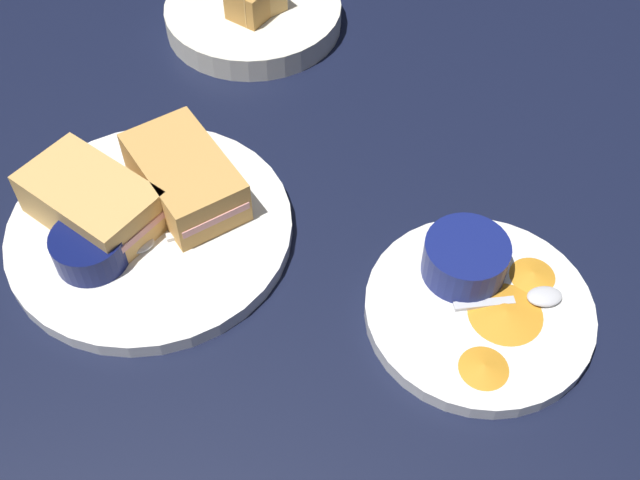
# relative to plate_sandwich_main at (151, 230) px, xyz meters

# --- Properties ---
(ground_plane) EXTENTS (1.10, 1.10, 0.03)m
(ground_plane) POSITION_rel_plate_sandwich_main_xyz_m (0.06, 0.11, -0.02)
(ground_plane) COLOR black
(plate_sandwich_main) EXTENTS (0.28, 0.28, 0.02)m
(plate_sandwich_main) POSITION_rel_plate_sandwich_main_xyz_m (0.00, 0.00, 0.00)
(plate_sandwich_main) COLOR white
(plate_sandwich_main) RESTS_ON ground_plane
(sandwich_half_near) EXTENTS (0.15, 0.12, 0.05)m
(sandwich_half_near) POSITION_rel_plate_sandwich_main_xyz_m (0.01, 0.05, 0.03)
(sandwich_half_near) COLOR tan
(sandwich_half_near) RESTS_ON plate_sandwich_main
(sandwich_half_far) EXTENTS (0.14, 0.08, 0.05)m
(sandwich_half_far) POSITION_rel_plate_sandwich_main_xyz_m (-0.05, -0.02, 0.03)
(sandwich_half_far) COLOR tan
(sandwich_half_far) RESTS_ON plate_sandwich_main
(ramekin_dark_sauce) EXTENTS (0.07, 0.07, 0.03)m
(ramekin_dark_sauce) POSITION_rel_plate_sandwich_main_xyz_m (-0.02, -0.06, 0.03)
(ramekin_dark_sauce) COLOR #0C144C
(ramekin_dark_sauce) RESTS_ON plate_sandwich_main
(spoon_by_dark_ramekin) EXTENTS (0.07, 0.09, 0.01)m
(spoon_by_dark_ramekin) POSITION_rel_plate_sandwich_main_xyz_m (0.02, -0.02, 0.01)
(spoon_by_dark_ramekin) COLOR silver
(spoon_by_dark_ramekin) RESTS_ON plate_sandwich_main
(plate_chips_companion) EXTENTS (0.21, 0.21, 0.02)m
(plate_chips_companion) POSITION_rel_plate_sandwich_main_xyz_m (0.31, 0.09, 0.00)
(plate_chips_companion) COLOR white
(plate_chips_companion) RESTS_ON ground_plane
(ramekin_light_gravy) EXTENTS (0.08, 0.08, 0.04)m
(ramekin_light_gravy) POSITION_rel_plate_sandwich_main_xyz_m (0.28, 0.12, 0.03)
(ramekin_light_gravy) COLOR navy
(ramekin_light_gravy) RESTS_ON plate_chips_companion
(spoon_by_gravy_ramekin) EXTENTS (0.08, 0.08, 0.01)m
(spoon_by_gravy_ramekin) POSITION_rel_plate_sandwich_main_xyz_m (0.34, 0.12, 0.01)
(spoon_by_gravy_ramekin) COLOR silver
(spoon_by_gravy_ramekin) RESTS_ON plate_chips_companion
(plantain_chip_scatter) EXTENTS (0.11, 0.17, 0.01)m
(plantain_chip_scatter) POSITION_rel_plate_sandwich_main_xyz_m (0.33, 0.10, 0.01)
(plantain_chip_scatter) COLOR orange
(plantain_chip_scatter) RESTS_ON plate_chips_companion
(bread_basket_rear) EXTENTS (0.22, 0.22, 0.07)m
(bread_basket_rear) POSITION_rel_plate_sandwich_main_xyz_m (-0.12, 0.32, 0.01)
(bread_basket_rear) COLOR silver
(bread_basket_rear) RESTS_ON ground_plane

